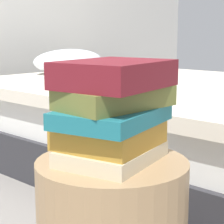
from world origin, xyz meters
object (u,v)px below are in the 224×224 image
at_px(book_ochre, 110,135).
at_px(book_olive, 116,97).
at_px(bed, 162,122).
at_px(book_teal, 110,116).
at_px(book_maroon, 115,74).
at_px(book_cream, 113,153).

relative_size(book_ochre, book_olive, 0.84).
xyz_separation_m(bed, book_ochre, (-1.21, -0.64, 0.26)).
height_order(bed, book_teal, bed).
xyz_separation_m(bed, book_teal, (-1.21, -0.64, 0.30)).
bearing_deg(book_teal, book_ochre, 63.28).
distance_m(bed, book_maroon, 1.42).
distance_m(book_ochre, book_maroon, 0.15).
height_order(bed, book_maroon, book_maroon).
xyz_separation_m(book_ochre, book_maroon, (0.01, -0.01, 0.15)).
distance_m(bed, book_teal, 1.41).
height_order(book_cream, book_olive, book_olive).
distance_m(bed, book_cream, 1.39).
relative_size(bed, book_olive, 7.57).
bearing_deg(book_maroon, book_ochre, 129.38).
bearing_deg(book_olive, book_teal, 165.11).
bearing_deg(bed, book_olive, -149.01).
bearing_deg(book_maroon, book_teal, 145.18).
distance_m(book_cream, book_ochre, 0.05).
height_order(book_teal, book_olive, book_olive).
distance_m(book_cream, book_teal, 0.09).
height_order(book_ochre, book_maroon, book_maroon).
bearing_deg(bed, book_maroon, -149.01).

